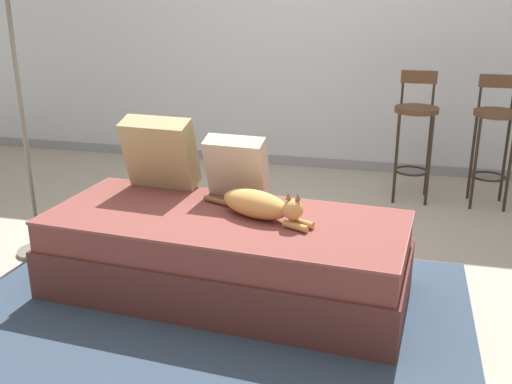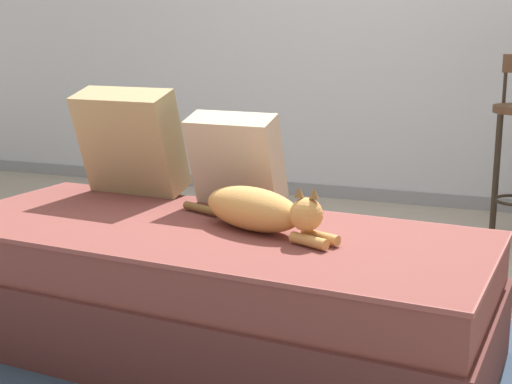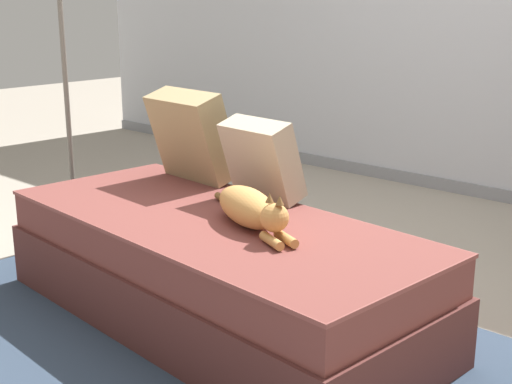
{
  "view_description": "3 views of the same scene",
  "coord_description": "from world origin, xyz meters",
  "px_view_note": "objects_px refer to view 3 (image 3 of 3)",
  "views": [
    {
      "loc": [
        0.9,
        -3.33,
        1.66
      ],
      "look_at": [
        0.15,
        -0.3,
        0.58
      ],
      "focal_mm": 42.0,
      "sensor_mm": 36.0,
      "label": 1
    },
    {
      "loc": [
        1.05,
        -2.6,
        1.12
      ],
      "look_at": [
        0.15,
        -0.3,
        0.58
      ],
      "focal_mm": 50.0,
      "sensor_mm": 36.0,
      "label": 2
    },
    {
      "loc": [
        2.03,
        -2.39,
        1.36
      ],
      "look_at": [
        0.15,
        -0.3,
        0.58
      ],
      "focal_mm": 50.0,
      "sensor_mm": 36.0,
      "label": 3
    }
  ],
  "objects_px": {
    "couch": "(214,269)",
    "throw_pillow_corner": "(192,136)",
    "throw_pillow_middle": "(262,160)",
    "cat": "(251,208)"
  },
  "relations": [
    {
      "from": "cat",
      "to": "throw_pillow_middle",
      "type": "bearing_deg",
      "value": 124.72
    },
    {
      "from": "throw_pillow_middle",
      "to": "throw_pillow_corner",
      "type": "bearing_deg",
      "value": 175.57
    },
    {
      "from": "couch",
      "to": "throw_pillow_corner",
      "type": "height_order",
      "value": "throw_pillow_corner"
    },
    {
      "from": "couch",
      "to": "throw_pillow_middle",
      "type": "distance_m",
      "value": 0.53
    },
    {
      "from": "throw_pillow_middle",
      "to": "cat",
      "type": "distance_m",
      "value": 0.4
    },
    {
      "from": "throw_pillow_corner",
      "to": "throw_pillow_middle",
      "type": "bearing_deg",
      "value": -4.43
    },
    {
      "from": "throw_pillow_corner",
      "to": "throw_pillow_middle",
      "type": "relative_size",
      "value": 1.21
    },
    {
      "from": "throw_pillow_middle",
      "to": "cat",
      "type": "bearing_deg",
      "value": -55.28
    },
    {
      "from": "couch",
      "to": "throw_pillow_corner",
      "type": "bearing_deg",
      "value": 144.57
    },
    {
      "from": "couch",
      "to": "throw_pillow_corner",
      "type": "xyz_separation_m",
      "value": [
        -0.52,
        0.37,
        0.45
      ]
    }
  ]
}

